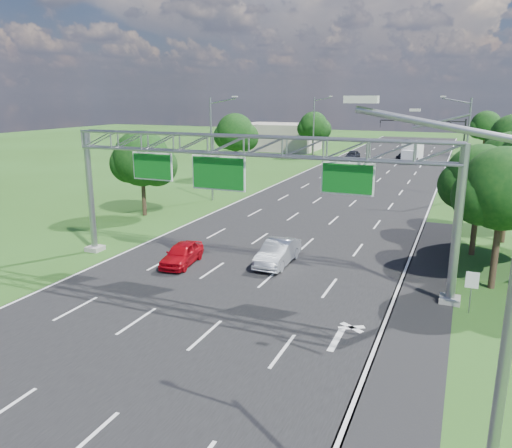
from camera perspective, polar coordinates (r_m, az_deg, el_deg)
The scene contains 21 objects.
ground at distance 46.11m, azimuth 7.77°, elevation 1.57°, with size 220.00×220.00×0.00m, color #244715.
road at distance 46.11m, azimuth 7.77°, elevation 1.57°, with size 18.00×180.00×0.02m, color black.
road_flare at distance 29.31m, azimuth 18.84°, elevation -6.66°, with size 3.00×30.00×0.02m, color black.
sign_gantry at distance 28.03m, azimuth -0.97°, elevation 7.74°, with size 23.50×1.00×9.56m.
regulatory_sign at distance 25.93m, azimuth 23.44°, elevation -6.29°, with size 0.60×0.08×2.10m.
traffic_signal at distance 78.72m, azimuth 20.17°, elevation 9.93°, with size 12.21×0.24×7.00m.
streetlight_l_near at distance 49.33m, azimuth -4.92°, elevation 9.06°, with size 2.97×0.22×10.16m.
streetlight_l_far at distance 81.86m, azimuth 6.75°, elevation 11.13°, with size 2.97×0.22×10.16m.
streetlight_r_mid at distance 53.66m, azimuth 22.76°, elevation 8.43°, with size 2.97×0.22×10.16m.
streetlight_r_near at distance 9.64m, azimuth 25.12°, elevation -15.39°, with size 2.97×0.22×10.16m.
tree_verge_la at distance 44.05m, azimuth -12.81°, elevation 7.03°, with size 5.76×4.80×7.40m.
tree_verge_lb at distance 64.82m, azimuth -2.33°, elevation 10.22°, with size 5.76×4.80×8.06m.
tree_verge_lc at distance 87.17m, azimuth 6.64°, elevation 10.93°, with size 5.76×4.80×7.62m.
tree_verge_re at distance 91.66m, azimuth 24.82°, elevation 10.03°, with size 5.76×4.80×7.84m.
building_left at distance 97.73m, azimuth 2.76°, elevation 9.92°, with size 14.00×10.00×5.00m, color gray.
red_coupe at distance 31.20m, azimuth -8.48°, elevation -3.40°, with size 1.62×4.04×1.38m, color #AF0812.
silver_sedan at distance 30.93m, azimuth 2.50°, elevation -3.27°, with size 1.62×4.63×1.53m, color #B5B9C1.
car_queue_a at distance 62.69m, azimuth 9.24°, elevation 5.55°, with size 1.92×4.71×1.37m, color white.
car_queue_b at distance 85.60m, azimuth 16.46°, elevation 7.41°, with size 1.88×4.08×1.13m, color black.
car_queue_c at distance 83.55m, azimuth 10.98°, elevation 7.73°, with size 1.84×4.58×1.56m, color black.
box_truck at distance 84.15m, azimuth 17.40°, elevation 7.82°, with size 2.95×8.07×2.97m.
Camera 1 is at (11.59, -13.46, 10.16)m, focal length 35.00 mm.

